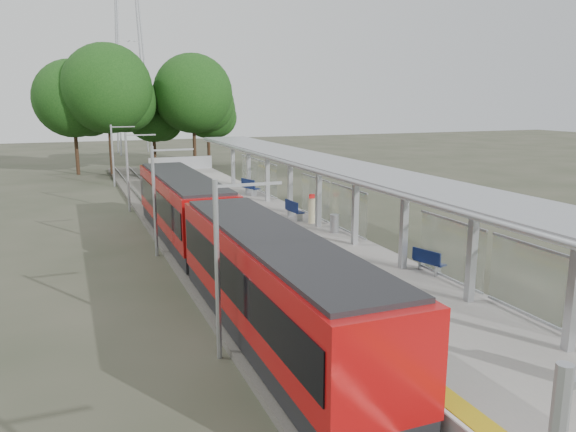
# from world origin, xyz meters

# --- Properties ---
(trackbed) EXTENTS (3.00, 70.00, 0.24)m
(trackbed) POSITION_xyz_m (-4.50, 20.00, 0.12)
(trackbed) COLOR #59544C
(trackbed) RESTS_ON ground
(platform) EXTENTS (6.00, 50.00, 1.00)m
(platform) POSITION_xyz_m (0.00, 20.00, 0.50)
(platform) COLOR gray
(platform) RESTS_ON ground
(tactile_strip) EXTENTS (0.60, 50.00, 0.02)m
(tactile_strip) POSITION_xyz_m (-2.55, 20.00, 1.01)
(tactile_strip) COLOR gold
(tactile_strip) RESTS_ON platform
(end_fence) EXTENTS (6.00, 0.10, 1.20)m
(end_fence) POSITION_xyz_m (0.00, 44.95, 1.60)
(end_fence) COLOR #9EA0A5
(end_fence) RESTS_ON platform
(train) EXTENTS (2.74, 27.60, 3.62)m
(train) POSITION_xyz_m (-4.50, 14.21, 2.05)
(train) COLOR black
(train) RESTS_ON ground
(canopy) EXTENTS (3.27, 38.00, 3.66)m
(canopy) POSITION_xyz_m (1.61, 16.19, 4.20)
(canopy) COLOR #9EA0A5
(canopy) RESTS_ON platform
(pylon) EXTENTS (8.00, 4.00, 38.00)m
(pylon) POSITION_xyz_m (-1.00, 73.00, 19.00)
(pylon) COLOR #9EA0A5
(pylon) RESTS_ON ground
(tree_cluster) EXTENTS (21.51, 13.41, 12.91)m
(tree_cluster) POSITION_xyz_m (-2.47, 52.10, 7.70)
(tree_cluster) COLOR #382316
(tree_cluster) RESTS_ON ground
(catenary_masts) EXTENTS (2.08, 48.16, 5.40)m
(catenary_masts) POSITION_xyz_m (-6.22, 19.00, 2.91)
(catenary_masts) COLOR #9EA0A5
(catenary_masts) RESTS_ON ground
(bench_near) EXTENTS (0.78, 1.38, 0.90)m
(bench_near) POSITION_xyz_m (2.62, 9.18, 1.48)
(bench_near) COLOR #0F1D4F
(bench_near) RESTS_ON platform
(bench_mid) EXTENTS (0.58, 1.57, 1.05)m
(bench_mid) POSITION_xyz_m (1.48, 20.21, 1.55)
(bench_mid) COLOR #0F1D4F
(bench_mid) RESTS_ON platform
(bench_far) EXTENTS (0.93, 1.69, 1.11)m
(bench_far) POSITION_xyz_m (1.69, 28.85, 1.58)
(bench_far) COLOR #0F1D4F
(bench_far) RESTS_ON platform
(info_pillar_far) EXTENTS (0.36, 0.36, 1.60)m
(info_pillar_far) POSITION_xyz_m (2.00, 18.87, 1.69)
(info_pillar_far) COLOR beige
(info_pillar_far) RESTS_ON platform
(litter_bin) EXTENTS (0.58, 0.58, 0.93)m
(litter_bin) POSITION_xyz_m (2.18, 16.47, 1.46)
(litter_bin) COLOR #9EA0A5
(litter_bin) RESTS_ON platform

